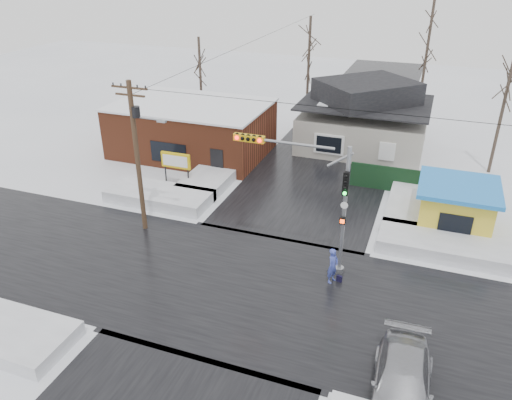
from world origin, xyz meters
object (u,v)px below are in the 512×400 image
(marquee_sign, at_px, (176,162))
(car, at_px, (402,385))
(kiosk, at_px, (456,206))
(pedestrian, at_px, (333,266))
(traffic_signal, at_px, (314,190))
(utility_pole, at_px, (137,149))

(marquee_sign, bearing_deg, car, -39.63)
(kiosk, relative_size, pedestrian, 2.42)
(traffic_signal, distance_m, car, 9.93)
(marquee_sign, xyz_separation_m, kiosk, (18.50, 0.50, -0.46))
(utility_pole, distance_m, pedestrian, 12.56)
(traffic_signal, bearing_deg, kiosk, 44.84)
(traffic_signal, bearing_deg, pedestrian, -33.63)
(utility_pole, distance_m, marquee_sign, 6.87)
(traffic_signal, height_order, marquee_sign, traffic_signal)
(traffic_signal, relative_size, car, 1.30)
(marquee_sign, distance_m, pedestrian, 14.87)
(car, bearing_deg, traffic_signal, 124.04)
(traffic_signal, relative_size, pedestrian, 3.68)
(car, bearing_deg, kiosk, 81.42)
(traffic_signal, distance_m, utility_pole, 10.39)
(kiosk, bearing_deg, traffic_signal, -135.16)
(traffic_signal, bearing_deg, utility_pole, 177.05)
(utility_pole, bearing_deg, marquee_sign, 100.13)
(marquee_sign, height_order, pedestrian, marquee_sign)
(pedestrian, height_order, car, pedestrian)
(traffic_signal, xyz_separation_m, pedestrian, (1.40, -0.93, -3.59))
(utility_pole, xyz_separation_m, marquee_sign, (-1.07, 5.99, -3.19))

